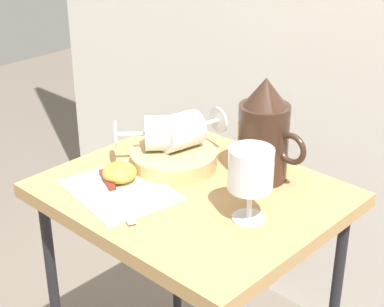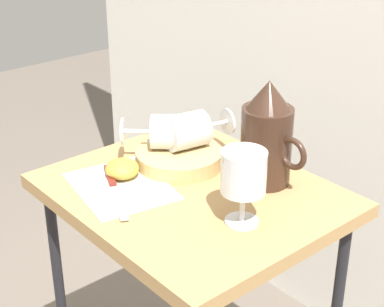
# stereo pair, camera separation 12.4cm
# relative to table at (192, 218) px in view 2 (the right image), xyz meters

# --- Properties ---
(table) EXTENTS (0.57, 0.48, 0.70)m
(table) POSITION_rel_table_xyz_m (0.00, 0.00, 0.00)
(table) COLOR #AD8451
(table) RESTS_ON ground_plane
(linen_napkin) EXTENTS (0.25, 0.21, 0.00)m
(linen_napkin) POSITION_rel_table_xyz_m (-0.10, -0.11, 0.07)
(linen_napkin) COLOR silver
(linen_napkin) RESTS_ON table
(basket_tray) EXTENTS (0.19, 0.19, 0.03)m
(basket_tray) POSITION_rel_table_xyz_m (-0.10, 0.05, 0.09)
(basket_tray) COLOR tan
(basket_tray) RESTS_ON table
(pitcher) EXTENTS (0.16, 0.11, 0.22)m
(pitcher) POSITION_rel_table_xyz_m (0.07, 0.14, 0.16)
(pitcher) COLOR #382319
(pitcher) RESTS_ON table
(wine_glass_upright) EXTENTS (0.08, 0.08, 0.15)m
(wine_glass_upright) POSITION_rel_table_xyz_m (0.16, -0.01, 0.17)
(wine_glass_upright) COLOR silver
(wine_glass_upright) RESTS_ON table
(wine_glass_tipped_near) EXTENTS (0.10, 0.16, 0.08)m
(wine_glass_tipped_near) POSITION_rel_table_xyz_m (-0.10, 0.08, 0.14)
(wine_glass_tipped_near) COLOR silver
(wine_glass_tipped_near) RESTS_ON basket_tray
(wine_glass_tipped_far) EXTENTS (0.15, 0.15, 0.08)m
(wine_glass_tipped_far) POSITION_rel_table_xyz_m (-0.13, 0.04, 0.14)
(wine_glass_tipped_far) COLOR silver
(wine_glass_tipped_far) RESTS_ON basket_tray
(apple_half_left) EXTENTS (0.07, 0.07, 0.04)m
(apple_half_left) POSITION_rel_table_xyz_m (-0.13, -0.08, 0.09)
(apple_half_left) COLOR #B29938
(apple_half_left) RESTS_ON linen_napkin
(knife) EXTENTS (0.20, 0.10, 0.01)m
(knife) POSITION_rel_table_xyz_m (-0.11, -0.12, 0.08)
(knife) COLOR silver
(knife) RESTS_ON linen_napkin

